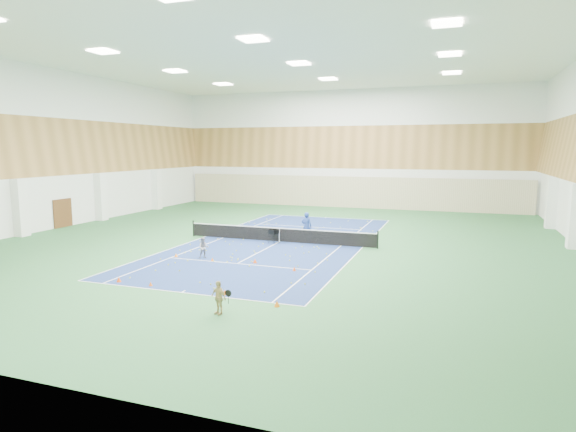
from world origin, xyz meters
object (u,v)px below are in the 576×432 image
at_px(coach, 307,226).
at_px(ball_cart, 274,236).
at_px(child_apron, 218,297).
at_px(child_court, 204,248).
at_px(tennis_net, 279,234).

height_order(coach, ball_cart, coach).
xyz_separation_m(coach, ball_cart, (-1.71, -1.59, -0.49)).
bearing_deg(child_apron, ball_cart, 123.01).
relative_size(coach, child_court, 1.64).
bearing_deg(tennis_net, child_court, -111.91).
height_order(tennis_net, child_court, child_court).
xyz_separation_m(coach, child_court, (-3.88, -6.80, -0.37)).
relative_size(tennis_net, child_apron, 10.11).
xyz_separation_m(tennis_net, coach, (1.55, 0.99, 0.41)).
bearing_deg(tennis_net, ball_cart, -105.25).
bearing_deg(coach, ball_cart, 42.05).
distance_m(tennis_net, ball_cart, 0.63).
distance_m(tennis_net, child_apron, 13.99).
relative_size(tennis_net, coach, 6.69).
xyz_separation_m(tennis_net, child_court, (-2.34, -5.81, 0.03)).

